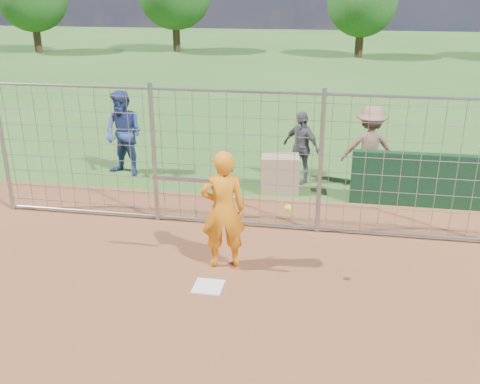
% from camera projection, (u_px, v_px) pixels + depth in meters
% --- Properties ---
extents(ground, '(100.00, 100.00, 0.00)m').
position_uv_depth(ground, '(211.00, 280.00, 8.08)').
color(ground, '#2D591E').
rests_on(ground, ground).
extents(home_plate, '(0.43, 0.43, 0.02)m').
position_uv_depth(home_plate, '(208.00, 287.00, 7.90)').
color(home_plate, silver).
rests_on(home_plate, ground).
extents(dugout_wall, '(2.60, 0.20, 1.10)m').
position_uv_depth(dugout_wall, '(417.00, 180.00, 10.64)').
color(dugout_wall, '#11381E').
rests_on(dugout_wall, ground).
extents(batter, '(0.79, 0.63, 1.90)m').
position_uv_depth(batter, '(223.00, 210.00, 8.19)').
color(batter, orange).
rests_on(batter, ground).
extents(bystander_a, '(1.14, 1.01, 1.97)m').
position_uv_depth(bystander_a, '(124.00, 134.00, 12.29)').
color(bystander_a, navy).
rests_on(bystander_a, ground).
extents(bystander_b, '(1.01, 0.86, 1.62)m').
position_uv_depth(bystander_b, '(301.00, 147.00, 11.88)').
color(bystander_b, '#4F5054').
rests_on(bystander_b, ground).
extents(bystander_c, '(1.18, 0.68, 1.83)m').
position_uv_depth(bystander_c, '(370.00, 148.00, 11.45)').
color(bystander_c, '#89614A').
rests_on(bystander_c, ground).
extents(equipment_bin, '(0.86, 0.65, 0.80)m').
position_uv_depth(equipment_bin, '(280.00, 174.00, 11.45)').
color(equipment_bin, tan).
rests_on(equipment_bin, ground).
extents(equipment_in_play, '(2.05, 0.11, 0.41)m').
position_uv_depth(equipment_in_play, '(207.00, 186.00, 7.74)').
color(equipment_in_play, silver).
rests_on(equipment_in_play, ground).
extents(backstop_fence, '(9.08, 0.08, 2.60)m').
position_uv_depth(backstop_fence, '(235.00, 161.00, 9.47)').
color(backstop_fence, gray).
rests_on(backstop_fence, ground).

